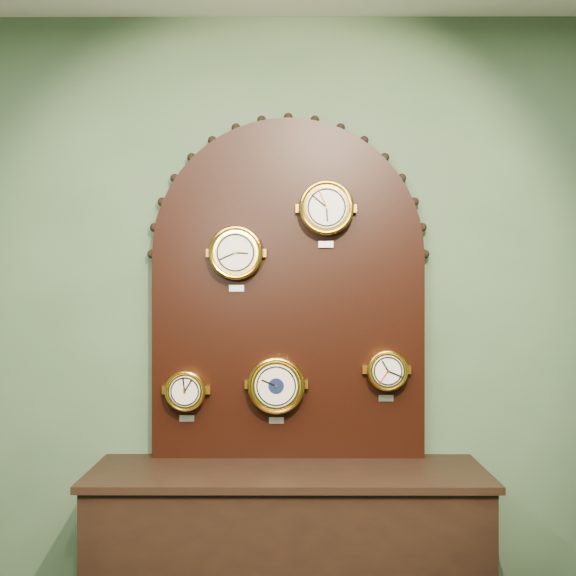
{
  "coord_description": "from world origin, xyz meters",
  "views": [
    {
      "loc": [
        0.01,
        -0.75,
        1.59
      ],
      "look_at": [
        0.0,
        2.25,
        1.58
      ],
      "focal_mm": 45.12,
      "sensor_mm": 36.0,
      "label": 1
    }
  ],
  "objects_px": {
    "arabic_clock": "(326,208)",
    "shop_counter": "(288,573)",
    "display_board": "(288,277)",
    "roman_clock": "(236,253)",
    "barometer": "(276,385)",
    "tide_clock": "(387,370)",
    "hygrometer": "(186,391)"
  },
  "relations": [
    {
      "from": "barometer",
      "to": "tide_clock",
      "type": "bearing_deg",
      "value": 0.23
    },
    {
      "from": "display_board",
      "to": "arabic_clock",
      "type": "height_order",
      "value": "display_board"
    },
    {
      "from": "shop_counter",
      "to": "roman_clock",
      "type": "bearing_deg",
      "value": 145.93
    },
    {
      "from": "barometer",
      "to": "shop_counter",
      "type": "bearing_deg",
      "value": -71.37
    },
    {
      "from": "display_board",
      "to": "roman_clock",
      "type": "height_order",
      "value": "display_board"
    },
    {
      "from": "hygrometer",
      "to": "display_board",
      "type": "bearing_deg",
      "value": 8.34
    },
    {
      "from": "display_board",
      "to": "roman_clock",
      "type": "xyz_separation_m",
      "value": [
        -0.23,
        -0.07,
        0.11
      ]
    },
    {
      "from": "arabic_clock",
      "to": "barometer",
      "type": "height_order",
      "value": "arabic_clock"
    },
    {
      "from": "shop_counter",
      "to": "barometer",
      "type": "xyz_separation_m",
      "value": [
        -0.05,
        0.15,
        0.76
      ]
    },
    {
      "from": "shop_counter",
      "to": "barometer",
      "type": "distance_m",
      "value": 0.77
    },
    {
      "from": "shop_counter",
      "to": "hygrometer",
      "type": "relative_size",
      "value": 6.95
    },
    {
      "from": "arabic_clock",
      "to": "shop_counter",
      "type": "bearing_deg",
      "value": -137.26
    },
    {
      "from": "display_board",
      "to": "shop_counter",
      "type": "bearing_deg",
      "value": -90.0
    },
    {
      "from": "shop_counter",
      "to": "roman_clock",
      "type": "height_order",
      "value": "roman_clock"
    },
    {
      "from": "display_board",
      "to": "barometer",
      "type": "relative_size",
      "value": 5.13
    },
    {
      "from": "shop_counter",
      "to": "hygrometer",
      "type": "bearing_deg",
      "value": 160.84
    },
    {
      "from": "display_board",
      "to": "arabic_clock",
      "type": "xyz_separation_m",
      "value": [
        0.17,
        -0.07,
        0.3
      ]
    },
    {
      "from": "roman_clock",
      "to": "hygrometer",
      "type": "xyz_separation_m",
      "value": [
        -0.22,
        0.0,
        -0.6
      ]
    },
    {
      "from": "shop_counter",
      "to": "barometer",
      "type": "relative_size",
      "value": 5.36
    },
    {
      "from": "display_board",
      "to": "tide_clock",
      "type": "distance_m",
      "value": 0.59
    },
    {
      "from": "display_board",
      "to": "hygrometer",
      "type": "relative_size",
      "value": 6.65
    },
    {
      "from": "roman_clock",
      "to": "barometer",
      "type": "distance_m",
      "value": 0.6
    },
    {
      "from": "shop_counter",
      "to": "hygrometer",
      "type": "height_order",
      "value": "hygrometer"
    },
    {
      "from": "shop_counter",
      "to": "tide_clock",
      "type": "distance_m",
      "value": 0.94
    },
    {
      "from": "shop_counter",
      "to": "roman_clock",
      "type": "distance_m",
      "value": 1.36
    },
    {
      "from": "roman_clock",
      "to": "shop_counter",
      "type": "bearing_deg",
      "value": -34.07
    },
    {
      "from": "hygrometer",
      "to": "barometer",
      "type": "bearing_deg",
      "value": -0.28
    },
    {
      "from": "display_board",
      "to": "barometer",
      "type": "height_order",
      "value": "display_board"
    },
    {
      "from": "roman_clock",
      "to": "tide_clock",
      "type": "xyz_separation_m",
      "value": [
        0.66,
        0.0,
        -0.51
      ]
    },
    {
      "from": "display_board",
      "to": "roman_clock",
      "type": "bearing_deg",
      "value": -163.57
    },
    {
      "from": "shop_counter",
      "to": "display_board",
      "type": "distance_m",
      "value": 1.25
    },
    {
      "from": "arabic_clock",
      "to": "display_board",
      "type": "bearing_deg",
      "value": 158.03
    }
  ]
}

